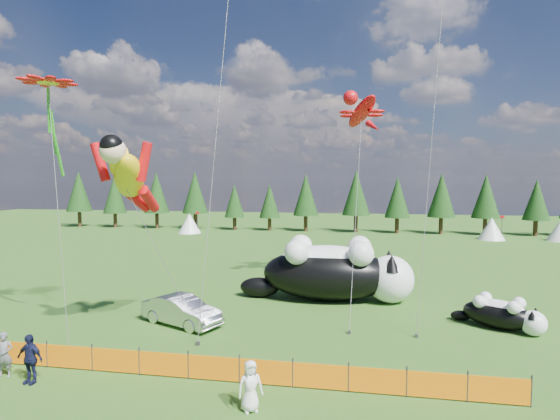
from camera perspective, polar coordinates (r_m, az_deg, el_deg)
name	(u,v)px	position (r m, az deg, el deg)	size (l,w,h in m)	color
ground	(236,350)	(20.41, -5.83, -17.76)	(160.00, 160.00, 0.00)	#0F3D0B
safety_fence	(214,368)	(17.57, -8.66, -19.73)	(22.06, 0.06, 1.10)	#262626
tree_line	(320,204)	(63.55, 5.22, 0.77)	(90.00, 4.00, 8.00)	black
festival_tents	(401,227)	(58.85, 15.54, -2.16)	(50.00, 3.20, 2.80)	white
cat_large	(335,271)	(27.75, 7.23, -7.86)	(10.92, 4.00, 3.94)	black
cat_small	(502,314)	(25.30, 27.02, -11.97)	(4.12, 3.19, 1.66)	black
car	(182,310)	(23.88, -12.72, -12.68)	(1.58, 4.54, 1.50)	silver
spectator_a	(4,355)	(20.53, -32.36, -15.67)	(0.63, 0.41, 1.73)	#5E5E63
spectator_c	(30,359)	(19.45, -29.89, -16.49)	(1.09, 0.56, 1.85)	black
spectator_e	(250,386)	(15.36, -3.90, -21.95)	(0.82, 0.54, 1.68)	white
superhero_kite	(129,177)	(21.65, -19.12, 4.07)	(5.68, 5.86, 9.98)	yellow
gecko_kite	(362,112)	(31.44, 10.61, 12.46)	(5.13, 13.48, 15.62)	red
flower_kite	(48,85)	(24.05, -28.04, 14.18)	(3.66, 3.62, 12.42)	red
diamond_kite_a	(228,1)	(25.20, -6.80, 25.43)	(1.15, 4.55, 18.40)	blue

